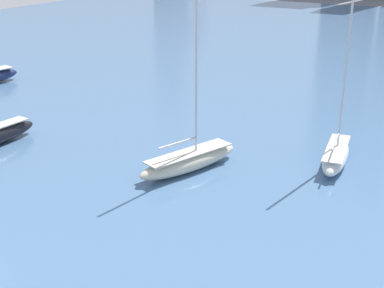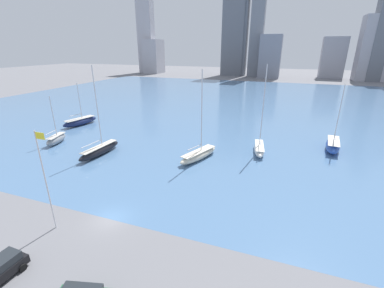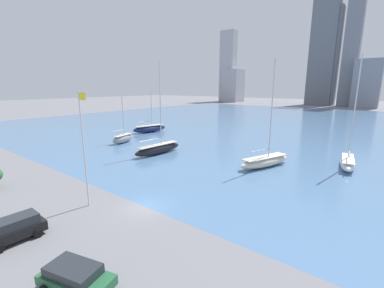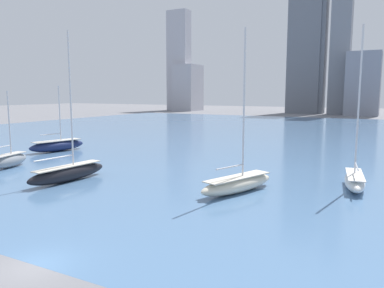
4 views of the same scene
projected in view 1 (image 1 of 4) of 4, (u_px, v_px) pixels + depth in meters
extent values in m
cube|color=#4C7099|center=(318.00, 55.00, 85.86)|extent=(180.00, 140.00, 0.00)
ellipsoid|color=white|center=(336.00, 156.00, 44.21)|extent=(3.00, 8.26, 1.49)
cube|color=silver|center=(337.00, 148.00, 43.96)|extent=(2.46, 6.78, 0.10)
cube|color=#2D2D33|center=(335.00, 161.00, 44.36)|extent=(0.36, 1.46, 0.67)
cylinder|color=silver|center=(347.00, 57.00, 41.78)|extent=(0.18, 0.18, 14.88)
cylinder|color=silver|center=(336.00, 141.00, 42.26)|extent=(0.72, 4.15, 0.14)
ellipsoid|color=beige|center=(189.00, 161.00, 43.08)|extent=(5.40, 9.84, 1.57)
cube|color=beige|center=(189.00, 153.00, 42.81)|extent=(4.42, 8.07, 0.10)
cube|color=#2D2D33|center=(189.00, 166.00, 43.23)|extent=(0.76, 1.69, 0.70)
cylinder|color=silver|center=(196.00, 63.00, 40.66)|extent=(0.18, 0.18, 14.24)
cylinder|color=silver|center=(178.00, 143.00, 41.70)|extent=(1.44, 3.56, 0.14)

